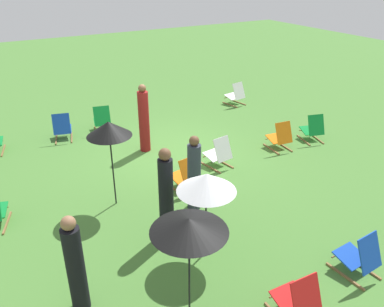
{
  "coord_description": "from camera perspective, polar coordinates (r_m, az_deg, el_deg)",
  "views": [
    {
      "loc": [
        4.3,
        8.76,
        4.76
      ],
      "look_at": [
        0.0,
        1.2,
        0.5
      ],
      "focal_mm": 36.94,
      "sensor_mm": 36.0,
      "label": 1
    }
  ],
  "objects": [
    {
      "name": "ground_plane",
      "position": [
        10.86,
        -3.13,
        0.05
      ],
      "size": [
        40.0,
        40.0,
        0.0
      ],
      "primitive_type": "plane",
      "color": "#477A33"
    },
    {
      "name": "deckchair_0",
      "position": [
        11.98,
        17.03,
        3.4
      ],
      "size": [
        0.66,
        0.86,
        0.83
      ],
      "rotation": [
        0.0,
        0.0,
        -0.26
      ],
      "color": "olive",
      "rests_on": "ground"
    },
    {
      "name": "deckchair_1",
      "position": [
        7.27,
        23.06,
        -13.56
      ],
      "size": [
        0.53,
        0.79,
        0.83
      ],
      "rotation": [
        0.0,
        0.0,
        0.07
      ],
      "color": "olive",
      "rests_on": "ground"
    },
    {
      "name": "deckchair_3",
      "position": [
        8.98,
        -0.89,
        -3.21
      ],
      "size": [
        0.6,
        0.83,
        0.83
      ],
      "rotation": [
        0.0,
        0.0,
        0.18
      ],
      "color": "olive",
      "rests_on": "ground"
    },
    {
      "name": "deckchair_6",
      "position": [
        10.0,
        3.88,
        -0.02
      ],
      "size": [
        0.59,
        0.83,
        0.83
      ],
      "rotation": [
        0.0,
        0.0,
        0.17
      ],
      "color": "olive",
      "rests_on": "ground"
    },
    {
      "name": "deckchair_8",
      "position": [
        6.24,
        15.04,
        -19.79
      ],
      "size": [
        0.5,
        0.77,
        0.83
      ],
      "rotation": [
        0.0,
        0.0,
        -0.03
      ],
      "color": "olive",
      "rests_on": "ground"
    },
    {
      "name": "deckchair_11",
      "position": [
        11.2,
        12.59,
        2.33
      ],
      "size": [
        0.54,
        0.8,
        0.83
      ],
      "rotation": [
        0.0,
        0.0,
        -0.08
      ],
      "color": "olive",
      "rests_on": "ground"
    },
    {
      "name": "deckchair_12",
      "position": [
        12.13,
        -18.22,
        3.51
      ],
      "size": [
        0.65,
        0.85,
        0.83
      ],
      "rotation": [
        0.0,
        0.0,
        -0.25
      ],
      "color": "olive",
      "rests_on": "ground"
    },
    {
      "name": "deckchair_13",
      "position": [
        12.43,
        -12.85,
        4.74
      ],
      "size": [
        0.63,
        0.85,
        0.83
      ],
      "rotation": [
        0.0,
        0.0,
        -0.22
      ],
      "color": "olive",
      "rests_on": "ground"
    },
    {
      "name": "deckchair_14",
      "position": [
        14.6,
        6.33,
        8.42
      ],
      "size": [
        0.6,
        0.83,
        0.83
      ],
      "rotation": [
        0.0,
        0.0,
        0.18
      ],
      "color": "olive",
      "rests_on": "ground"
    },
    {
      "name": "umbrella_0",
      "position": [
        6.52,
        2.11,
        -4.22
      ],
      "size": [
        1.01,
        1.01,
        1.64
      ],
      "color": "black",
      "rests_on": "ground"
    },
    {
      "name": "umbrella_1",
      "position": [
        5.38,
        -0.42,
        -10.34
      ],
      "size": [
        1.09,
        1.09,
        1.67
      ],
      "color": "black",
      "rests_on": "ground"
    },
    {
      "name": "umbrella_2",
      "position": [
        8.03,
        -11.92,
        3.47
      ],
      "size": [
        0.91,
        0.91,
        1.91
      ],
      "color": "black",
      "rests_on": "ground"
    },
    {
      "name": "person_0",
      "position": [
        6.16,
        -16.48,
        -15.33
      ],
      "size": [
        0.38,
        0.38,
        1.66
      ],
      "rotation": [
        0.0,
        0.0,
        2.28
      ],
      "color": "black",
      "rests_on": "ground"
    },
    {
      "name": "person_1",
      "position": [
        8.14,
        0.31,
        -3.09
      ],
      "size": [
        0.33,
        0.33,
        1.66
      ],
      "rotation": [
        0.0,
        0.0,
        2.93
      ],
      "color": "#333847",
      "rests_on": "ground"
    },
    {
      "name": "person_2",
      "position": [
        10.75,
        -6.96,
        4.84
      ],
      "size": [
        0.41,
        0.41,
        1.88
      ],
      "rotation": [
        0.0,
        0.0,
        5.56
      ],
      "color": "maroon",
      "rests_on": "ground"
    },
    {
      "name": "person_3",
      "position": [
        7.26,
        -3.76,
        -6.12
      ],
      "size": [
        0.39,
        0.39,
        1.86
      ],
      "rotation": [
        0.0,
        0.0,
        3.95
      ],
      "color": "black",
      "rests_on": "ground"
    }
  ]
}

